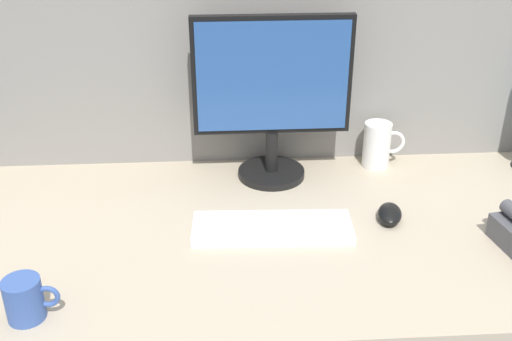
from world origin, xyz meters
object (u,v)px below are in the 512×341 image
Objects in this scene: keyboard at (272,228)px; mug_ceramic_blue at (25,299)px; monitor at (272,92)px; mug_ceramic_white at (378,145)px; mouse at (390,214)px.

keyboard is 3.59× the size of mug_ceramic_blue.
mug_ceramic_white is at bearing 7.05° from monitor.
keyboard is at bearing -94.41° from monitor.
mug_ceramic_white is (3.65, 29.07, 4.74)cm from mouse.
mug_ceramic_blue reaches higher than keyboard.
mug_ceramic_blue reaches higher than mouse.
mouse is (28.44, 3.04, 0.70)cm from keyboard.
mouse reaches higher than keyboard.
monitor is 77.43cm from mug_ceramic_blue.
monitor reaches higher than mug_ceramic_blue.
monitor reaches higher than mouse.
monitor is 36.61cm from keyboard.
mug_ceramic_blue is at bearing -149.12° from keyboard.
keyboard is (-2.19, -28.42, -22.98)cm from monitor.
mouse is at bearing -97.15° from mug_ceramic_white.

